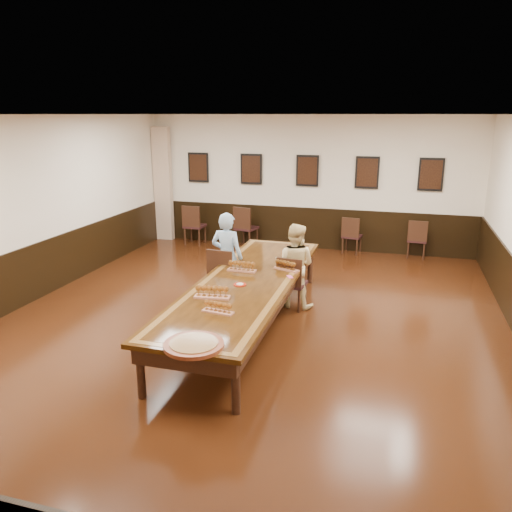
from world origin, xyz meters
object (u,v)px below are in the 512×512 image
(spare_chair_d, at_px, (417,239))
(person_woman, at_px, (294,266))
(spare_chair_a, at_px, (195,225))
(chair_woman, at_px, (292,282))
(chair_man, at_px, (225,275))
(carved_platter, at_px, (194,345))
(conference_table, at_px, (247,289))
(spare_chair_b, at_px, (246,227))
(person_man, at_px, (227,257))
(spare_chair_c, at_px, (352,235))

(spare_chair_d, distance_m, person_woman, 4.29)
(spare_chair_a, bearing_deg, chair_woman, 133.32)
(chair_man, distance_m, carved_platter, 3.32)
(chair_woman, height_order, spare_chair_d, chair_woman)
(carved_platter, bearing_deg, chair_woman, 82.80)
(carved_platter, bearing_deg, conference_table, 92.57)
(spare_chair_d, xyz_separation_m, conference_table, (-2.62, -4.77, 0.16))
(person_woman, bearing_deg, spare_chair_d, -113.29)
(spare_chair_a, xyz_separation_m, spare_chair_b, (1.34, 0.11, 0.01))
(spare_chair_d, bearing_deg, person_woman, 63.61)
(spare_chair_d, xyz_separation_m, person_woman, (-2.10, -3.73, 0.28))
(chair_woman, height_order, spare_chair_a, spare_chair_a)
(person_woman, xyz_separation_m, carved_platter, (-0.42, -3.36, 0.05))
(spare_chair_d, xyz_separation_m, person_man, (-3.29, -3.77, 0.34))
(person_man, height_order, conference_table, person_man)
(chair_woman, xyz_separation_m, conference_table, (-0.52, -0.94, 0.15))
(chair_man, bearing_deg, spare_chair_b, -73.56)
(chair_woman, distance_m, spare_chair_c, 3.87)
(spare_chair_d, relative_size, carved_platter, 1.29)
(spare_chair_a, relative_size, person_woman, 0.70)
(spare_chair_b, relative_size, carved_platter, 1.47)
(chair_man, relative_size, person_woman, 0.68)
(chair_man, distance_m, spare_chair_d, 5.09)
(chair_man, xyz_separation_m, carved_platter, (0.78, -3.22, 0.28))
(spare_chair_a, bearing_deg, carved_platter, 113.55)
(spare_chair_c, distance_m, spare_chair_d, 1.47)
(chair_man, xyz_separation_m, spare_chair_c, (1.83, 3.87, -0.05))
(chair_man, height_order, spare_chair_d, chair_man)
(spare_chair_a, xyz_separation_m, spare_chair_c, (3.92, 0.24, -0.06))
(chair_man, height_order, spare_chair_a, spare_chair_a)
(spare_chair_c, distance_m, conference_table, 4.89)
(spare_chair_a, height_order, carved_platter, spare_chair_a)
(chair_man, distance_m, person_woman, 1.24)
(conference_table, bearing_deg, spare_chair_d, 61.17)
(person_man, height_order, person_woman, person_man)
(chair_woman, bearing_deg, spare_chair_b, -56.11)
(spare_chair_a, distance_m, spare_chair_c, 3.93)
(spare_chair_c, bearing_deg, chair_woman, 90.06)
(person_woman, height_order, conference_table, person_woman)
(spare_chair_a, bearing_deg, person_woman, 134.20)
(chair_man, xyz_separation_m, person_man, (0.01, 0.11, 0.30))
(spare_chair_b, bearing_deg, carved_platter, 114.88)
(person_man, relative_size, conference_table, 0.32)
(chair_man, relative_size, spare_chair_b, 0.97)
(carved_platter, bearing_deg, spare_chair_b, 102.48)
(chair_woman, xyz_separation_m, person_woman, (0.01, 0.10, 0.26))
(chair_woman, bearing_deg, spare_chair_a, -41.43)
(chair_man, relative_size, spare_chair_a, 0.98)
(conference_table, bearing_deg, spare_chair_a, 121.52)
(chair_man, xyz_separation_m, spare_chair_d, (3.30, 3.88, -0.05))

